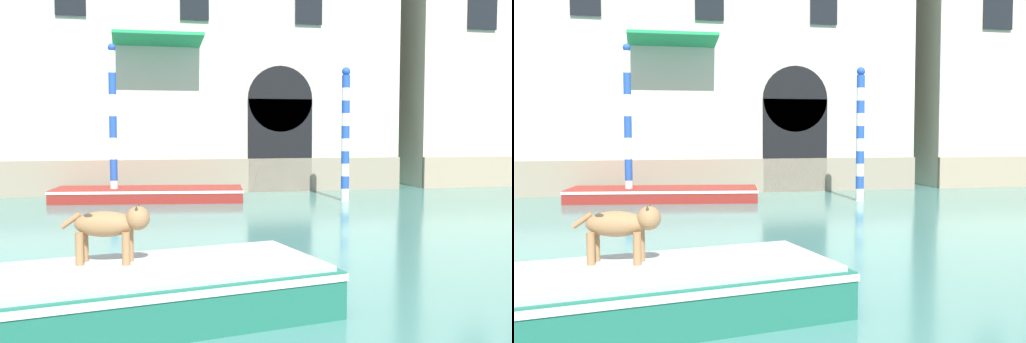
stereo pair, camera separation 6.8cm
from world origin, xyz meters
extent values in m
cube|color=gray|center=(0.32, 20.66, 0.58)|extent=(14.78, 0.16, 1.16)
cube|color=black|center=(3.26, 20.65, 1.60)|extent=(2.26, 0.14, 3.21)
cylinder|color=black|center=(3.26, 20.65, 3.21)|extent=(2.26, 0.14, 2.26)
cube|color=#1E8C51|center=(-0.92, 20.01, 5.03)|extent=(2.83, 1.40, 0.29)
cube|color=black|center=(10.92, 20.67, 6.60)|extent=(1.16, 0.10, 1.53)
cube|color=#1E6651|center=(-2.64, 7.23, 0.28)|extent=(6.32, 3.04, 0.55)
cube|color=white|center=(-2.64, 7.23, 0.49)|extent=(6.36, 3.07, 0.08)
cube|color=#B2B7BC|center=(-2.64, 7.23, 0.58)|extent=(6.11, 2.85, 0.06)
cylinder|color=#997047|center=(-1.89, 7.73, 0.80)|extent=(0.09, 0.09, 0.38)
cylinder|color=#997047|center=(-1.93, 7.52, 0.80)|extent=(0.09, 0.09, 0.38)
cylinder|color=#997047|center=(-2.42, 7.83, 0.80)|extent=(0.09, 0.09, 0.38)
cylinder|color=#997047|center=(-2.46, 7.63, 0.80)|extent=(0.09, 0.09, 0.38)
ellipsoid|color=#997047|center=(-2.18, 7.68, 1.07)|extent=(0.75, 0.43, 0.30)
ellipsoid|color=#382D23|center=(-2.28, 7.70, 1.15)|extent=(0.34, 0.27, 0.10)
sphere|color=#997047|center=(-1.80, 7.60, 1.14)|extent=(0.28, 0.28, 0.28)
cone|color=#382D23|center=(-1.78, 7.67, 1.25)|extent=(0.08, 0.08, 0.11)
cone|color=#382D23|center=(-1.81, 7.52, 1.25)|extent=(0.08, 0.08, 0.11)
cylinder|color=#997047|center=(-2.55, 7.75, 1.12)|extent=(0.26, 0.11, 0.20)
cube|color=maroon|center=(-1.30, 18.87, 0.20)|extent=(5.81, 2.47, 0.40)
cube|color=white|center=(-1.30, 18.87, 0.34)|extent=(5.84, 2.51, 0.08)
cube|color=#8C7251|center=(-1.30, 18.87, 0.18)|extent=(3.24, 1.70, 0.36)
cylinder|color=white|center=(4.51, 17.61, 0.19)|extent=(0.24, 0.24, 0.38)
cylinder|color=#234CAD|center=(4.51, 17.61, 0.57)|extent=(0.24, 0.24, 0.38)
cylinder|color=white|center=(4.51, 17.61, 0.95)|extent=(0.24, 0.24, 0.38)
cylinder|color=#234CAD|center=(4.51, 17.61, 1.32)|extent=(0.24, 0.24, 0.38)
cylinder|color=white|center=(4.51, 17.61, 1.70)|extent=(0.24, 0.24, 0.38)
cylinder|color=#234CAD|center=(4.51, 17.61, 2.08)|extent=(0.24, 0.24, 0.38)
cylinder|color=white|center=(4.51, 17.61, 2.46)|extent=(0.24, 0.24, 0.38)
cylinder|color=#234CAD|center=(4.51, 17.61, 2.84)|extent=(0.24, 0.24, 0.38)
cylinder|color=white|center=(4.51, 17.61, 3.21)|extent=(0.24, 0.24, 0.38)
cylinder|color=#234CAD|center=(4.51, 17.61, 3.59)|extent=(0.24, 0.24, 0.38)
sphere|color=#234CAD|center=(4.51, 17.61, 3.89)|extent=(0.26, 0.26, 0.26)
cylinder|color=white|center=(-2.32, 18.84, 0.32)|extent=(0.22, 0.22, 0.64)
cylinder|color=#234CAD|center=(-2.32, 18.84, 0.96)|extent=(0.22, 0.22, 0.64)
cylinder|color=white|center=(-2.32, 18.84, 1.60)|extent=(0.22, 0.22, 0.64)
cylinder|color=#234CAD|center=(-2.32, 18.84, 2.24)|extent=(0.22, 0.22, 0.64)
cylinder|color=white|center=(-2.32, 18.84, 2.87)|extent=(0.22, 0.22, 0.64)
cylinder|color=#234CAD|center=(-2.32, 18.84, 3.51)|extent=(0.22, 0.22, 0.64)
cylinder|color=white|center=(-2.32, 18.84, 4.15)|extent=(0.22, 0.22, 0.64)
sphere|color=#234CAD|center=(-2.32, 18.84, 4.57)|extent=(0.23, 0.23, 0.23)
camera|label=1|loc=(-1.89, 0.57, 2.18)|focal=42.00mm
camera|label=2|loc=(-1.83, 0.56, 2.18)|focal=42.00mm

